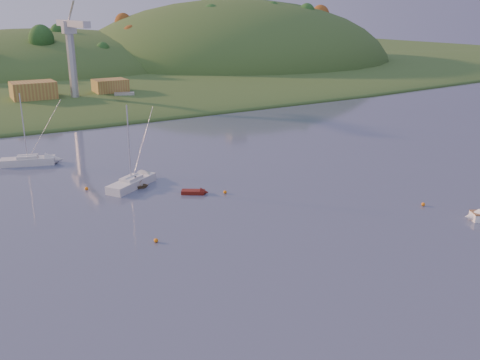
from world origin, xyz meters
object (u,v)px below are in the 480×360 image
sailboat_far (28,160)px  red_tender (198,192)px  canoe (136,185)px  sailboat_near (132,182)px

sailboat_far → red_tender: sailboat_far is taller
canoe → red_tender: red_tender is taller
sailboat_near → red_tender: bearing=-80.6°
sailboat_far → sailboat_near: bearing=-44.8°
sailboat_near → canoe: 0.88m
sailboat_near → sailboat_far: bearing=84.3°
red_tender → canoe: bearing=166.4°
sailboat_near → canoe: (0.50, -0.59, -0.41)m
sailboat_near → red_tender: size_ratio=3.11×
red_tender → sailboat_far: bearing=155.8°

